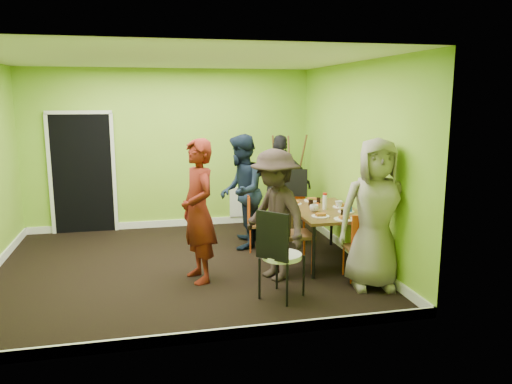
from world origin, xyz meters
TOP-DOWN VIEW (x-y plane):
  - ground at (0.00, 0.00)m, footprint 5.00×5.00m
  - room_walls at (-0.02, 0.04)m, footprint 5.04×4.54m
  - dining_table at (2.00, -0.17)m, footprint 0.90×1.50m
  - chair_left_far at (1.14, 0.53)m, footprint 0.40×0.40m
  - chair_left_near at (1.38, -0.49)m, footprint 0.46×0.45m
  - chair_back_end at (1.91, 1.07)m, footprint 0.60×0.66m
  - chair_front_end at (2.18, -1.05)m, footprint 0.39×0.40m
  - chair_bentwood at (0.99, -1.40)m, footprint 0.59×0.58m
  - easel at (2.07, 1.92)m, footprint 0.66×0.62m
  - plate_near_left at (1.69, 0.25)m, footprint 0.21×0.21m
  - plate_near_right at (1.79, -0.58)m, footprint 0.24×0.24m
  - plate_far_back at (2.01, 0.42)m, footprint 0.23×0.23m
  - plate_far_front at (2.04, -0.79)m, footprint 0.27×0.27m
  - plate_wall_back at (2.27, -0.10)m, footprint 0.22×0.22m
  - plate_wall_front at (2.23, -0.39)m, footprint 0.23×0.23m
  - thermos at (2.00, -0.17)m, footprint 0.06×0.06m
  - blue_bottle at (2.27, -0.42)m, footprint 0.07×0.07m
  - orange_bottle at (1.94, -0.06)m, footprint 0.04×0.04m
  - glass_mid at (1.90, 0.12)m, footprint 0.07×0.07m
  - glass_back at (2.07, 0.26)m, footprint 0.06×0.06m
  - glass_front at (2.07, -0.66)m, footprint 0.06×0.06m
  - cup_a at (1.81, -0.28)m, footprint 0.12×0.12m
  - cup_b at (2.24, -0.11)m, footprint 0.11×0.11m
  - person_standing at (0.17, -0.56)m, footprint 0.59×0.75m
  - person_left_far at (0.98, 0.75)m, footprint 0.86×0.99m
  - person_left_near at (1.13, -0.71)m, footprint 0.99×1.24m
  - person_back_end at (1.75, 1.25)m, footprint 1.08×0.74m
  - person_front_end at (2.24, -1.27)m, footprint 1.00×0.76m

SIDE VIEW (x-z plane):
  - ground at x=0.00m, z-range 0.00..0.00m
  - chair_left_far at x=1.14m, z-range 0.05..0.91m
  - chair_front_end at x=2.18m, z-range 0.05..0.94m
  - chair_bentwood at x=0.99m, z-range 0.06..1.12m
  - chair_left_near at x=1.38m, z-range 0.07..1.14m
  - dining_table at x=2.00m, z-range 0.32..1.07m
  - plate_near_left at x=1.69m, z-range 0.75..0.76m
  - plate_near_right at x=1.79m, z-range 0.75..0.76m
  - plate_far_back at x=2.01m, z-range 0.75..0.76m
  - plate_far_front at x=2.04m, z-range 0.75..0.76m
  - plate_wall_back at x=2.27m, z-range 0.75..0.76m
  - plate_wall_front at x=2.23m, z-range 0.75..0.76m
  - orange_bottle at x=1.94m, z-range 0.75..0.82m
  - glass_back at x=2.07m, z-range 0.75..0.83m
  - glass_mid at x=1.90m, z-range 0.75..0.84m
  - cup_a at x=1.81m, z-range 0.75..0.85m
  - cup_b at x=2.24m, z-range 0.75..0.85m
  - glass_front at x=2.07m, z-range 0.75..0.85m
  - chair_back_end at x=1.91m, z-range 0.24..1.38m
  - easel at x=2.07m, z-range -0.01..1.65m
  - person_left_near at x=1.13m, z-range 0.00..1.68m
  - blue_bottle at x=2.27m, z-range 0.75..0.93m
  - person_back_end at x=1.75m, z-range 0.00..1.70m
  - thermos at x=2.00m, z-range 0.75..0.96m
  - person_left_far at x=0.98m, z-range 0.00..1.76m
  - person_standing at x=0.17m, z-range 0.00..1.81m
  - person_front_end at x=2.24m, z-range 0.00..1.84m
  - room_walls at x=-0.02m, z-range -0.42..2.40m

